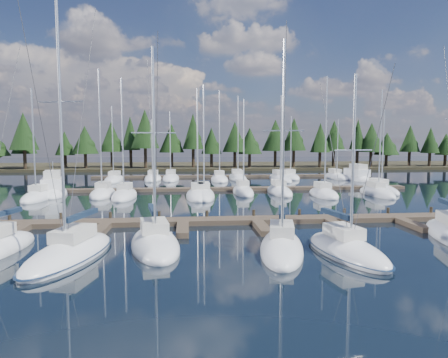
{
  "coord_description": "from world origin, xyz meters",
  "views": [
    {
      "loc": [
        -5.6,
        -14.28,
        6.72
      ],
      "look_at": [
        -2.28,
        22.0,
        3.28
      ],
      "focal_mm": 32.0,
      "sensor_mm": 36.0,
      "label": 1
    }
  ],
  "objects": [
    {
      "name": "main_dock",
      "position": [
        0.0,
        17.36,
        0.2
      ],
      "size": [
        44.0,
        6.13,
        0.9
      ],
      "color": "#4B3D2F",
      "rests_on": "ground"
    },
    {
      "name": "far_shore",
      "position": [
        0.0,
        90.0,
        0.3
      ],
      "size": [
        220.0,
        30.0,
        0.6
      ],
      "primitive_type": "cube",
      "color": "#2D2819",
      "rests_on": "ground"
    },
    {
      "name": "tree_line",
      "position": [
        -2.02,
        80.15,
        7.57
      ],
      "size": [
        185.83,
        11.54,
        13.53
      ],
      "color": "black",
      "rests_on": "far_shore"
    },
    {
      "name": "motor_yacht_right",
      "position": [
        23.81,
        52.63,
        0.51
      ],
      "size": [
        4.05,
        9.52,
        4.62
      ],
      "color": "white",
      "rests_on": "ground"
    },
    {
      "name": "back_sailboat_rows",
      "position": [
        0.43,
        44.89,
        0.26
      ],
      "size": [
        47.06,
        32.67,
        16.14
      ],
      "color": "white",
      "rests_on": "ground"
    },
    {
      "name": "motor_yacht_left",
      "position": [
        -22.63,
        37.75,
        0.54
      ],
      "size": [
        5.81,
        10.55,
        5.03
      ],
      "color": "white",
      "rests_on": "ground"
    },
    {
      "name": "front_sailboat_2",
      "position": [
        -7.7,
        10.71,
        0.28
      ],
      "size": [
        4.25,
        8.35,
        13.15
      ],
      "color": "white",
      "rests_on": "ground"
    },
    {
      "name": "front_sailboat_1",
      "position": [
        -12.4,
        8.95,
        0.29
      ],
      "size": [
        5.06,
        9.58,
        16.12
      ],
      "color": "white",
      "rests_on": "ground"
    },
    {
      "name": "ground",
      "position": [
        0.0,
        30.0,
        0.0
      ],
      "size": [
        260.0,
        260.0,
        0.0
      ],
      "primitive_type": "plane",
      "color": "black",
      "rests_on": "ground"
    },
    {
      "name": "back_docks",
      "position": [
        0.0,
        49.58,
        0.2
      ],
      "size": [
        50.0,
        21.8,
        0.4
      ],
      "color": "#4B3D2F",
      "rests_on": "ground"
    },
    {
      "name": "front_sailboat_4",
      "position": [
        3.75,
        8.11,
        0.27
      ],
      "size": [
        4.17,
        8.2,
        11.29
      ],
      "color": "white",
      "rests_on": "ground"
    },
    {
      "name": "front_sailboat_3",
      "position": [
        0.07,
        9.09,
        0.29
      ],
      "size": [
        4.27,
        8.46,
        13.34
      ],
      "color": "white",
      "rests_on": "ground"
    }
  ]
}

